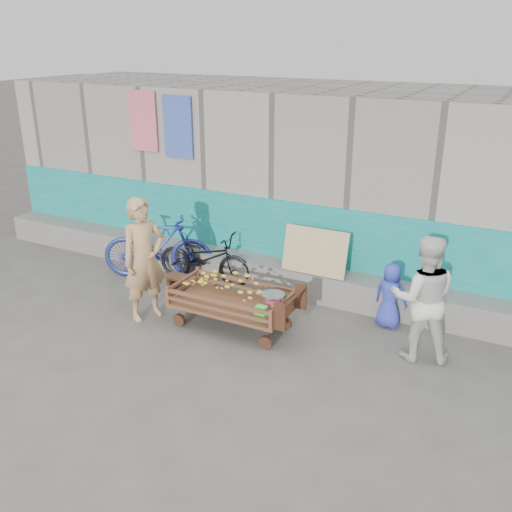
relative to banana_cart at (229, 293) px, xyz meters
The scene contains 9 objects.
ground 1.10m from the banana_cart, 65.31° to the right, with size 80.00×80.00×0.00m, color #514D49.
building_wall 3.33m from the banana_cart, 82.66° to the left, with size 12.00×3.50×3.00m.
banana_cart is the anchor object (origin of this frame).
bench 1.37m from the banana_cart, 146.90° to the left, with size 0.90×0.27×0.22m.
vendor_man 1.30m from the banana_cart, 167.70° to the right, with size 0.65×0.42×1.77m, color tan.
woman 2.54m from the banana_cart, ahead, with size 0.79×0.62×1.62m, color silver.
child 2.21m from the banana_cart, 28.29° to the left, with size 0.46×0.30×0.94m, color #2F3EB9.
bicycle_dark 1.62m from the banana_cart, 134.26° to the left, with size 0.56×1.62×0.85m, color black.
bicycle_blue 2.14m from the banana_cart, 153.28° to the left, with size 0.51×1.82×1.09m, color navy.
Camera 1 is at (3.16, -5.21, 3.83)m, focal length 40.00 mm.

